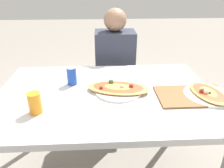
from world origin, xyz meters
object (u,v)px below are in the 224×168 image
(person_seated, at_px, (115,63))
(soda_can, at_px, (72,76))
(chair_far_seated, at_px, (114,77))
(pizza_main, at_px, (118,89))
(drink_glass, at_px, (35,103))
(pizza_second, at_px, (208,94))
(dining_table, at_px, (106,102))

(person_seated, xyz_separation_m, soda_can, (-0.33, -0.54, 0.12))
(chair_far_seated, bearing_deg, pizza_main, 88.39)
(drink_glass, distance_m, pizza_second, 1.04)
(dining_table, relative_size, pizza_main, 3.21)
(drink_glass, bearing_deg, pizza_second, 7.02)
(chair_far_seated, height_order, pizza_main, chair_far_seated)
(dining_table, bearing_deg, pizza_second, -6.84)
(person_seated, distance_m, soda_can, 0.65)
(soda_can, xyz_separation_m, drink_glass, (-0.16, -0.34, -0.00))
(person_seated, height_order, pizza_second, person_seated)
(dining_table, bearing_deg, pizza_main, 13.57)
(chair_far_seated, bearing_deg, pizza_second, 121.39)
(dining_table, xyz_separation_m, pizza_main, (0.08, 0.02, 0.09))
(person_seated, bearing_deg, chair_far_seated, -90.00)
(person_seated, xyz_separation_m, drink_glass, (-0.50, -0.89, 0.12))
(dining_table, height_order, drink_glass, drink_glass)
(dining_table, bearing_deg, soda_can, 148.64)
(soda_can, bearing_deg, pizza_main, -20.81)
(person_seated, height_order, drink_glass, person_seated)
(pizza_main, distance_m, pizza_second, 0.56)
(chair_far_seated, bearing_deg, soda_can, 63.11)
(drink_glass, bearing_deg, pizza_main, 25.28)
(chair_far_seated, distance_m, soda_can, 0.81)
(dining_table, distance_m, pizza_second, 0.65)
(soda_can, distance_m, pizza_second, 0.89)
(chair_far_seated, xyz_separation_m, soda_can, (-0.33, -0.66, 0.32))
(person_seated, relative_size, drink_glass, 10.01)
(person_seated, distance_m, drink_glass, 1.02)
(soda_can, bearing_deg, dining_table, -31.36)
(pizza_main, bearing_deg, dining_table, -166.43)
(dining_table, relative_size, pizza_second, 4.17)
(pizza_main, bearing_deg, soda_can, 159.19)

